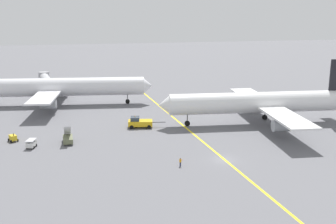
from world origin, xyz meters
The scene contains 10 objects.
ground_plane centered at (0.00, 0.00, 0.00)m, with size 600.00×600.00×0.00m, color slate.
taxiway_stripe centered at (-0.20, 10.00, 0.00)m, with size 0.50×120.00×0.01m, color yellow.
airliner_at_gate_left centered at (-30.33, 55.72, 5.33)m, with size 55.06×41.07×16.77m.
airliner_being_pushed centered at (18.17, 21.85, 5.28)m, with size 49.78×44.10×15.74m.
pushback_tug centered at (-11.37, 25.78, 1.23)m, with size 9.09×4.13×2.89m.
gse_stair_truck_yellow centered at (-28.26, 17.74, 1.03)m, with size 2.06×4.66×4.06m.
gse_gpu_cart_small centered at (-39.68, 21.53, 0.79)m, with size 2.35×2.58×1.90m.
gse_baggage_cart_near_cluster centered at (-35.54, 16.20, 0.86)m, with size 2.26×3.06×1.71m.
ground_crew_ramp_agent_by_cones centered at (-8.81, -1.14, 0.80)m, with size 0.50×0.36×1.55m.
jet_bridge centered at (-35.12, 80.74, 4.01)m, with size 5.66×18.35×5.79m.
Camera 1 is at (-27.61, -66.64, 26.84)m, focal length 43.14 mm.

